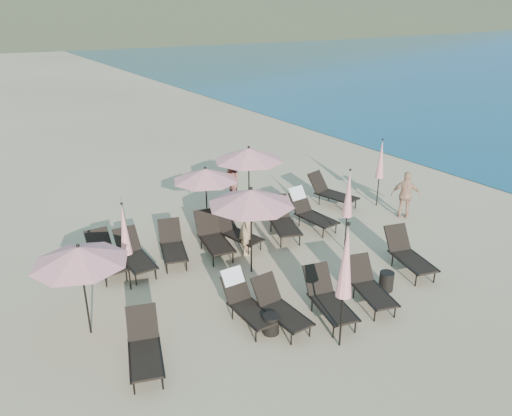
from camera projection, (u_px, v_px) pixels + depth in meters
ground at (340, 293)px, 12.21m from camera, size 800.00×800.00×0.00m
lounger_0 at (144, 346)px, 9.64m from camera, size 1.08×1.75×0.94m
lounger_1 at (245, 301)px, 11.05m from camera, size 0.61×1.62×1.01m
lounger_2 at (279, 307)px, 10.91m from camera, size 0.66×1.62×0.92m
lounger_3 at (328, 298)px, 11.19m from camera, size 1.00×1.79×0.97m
lounger_4 at (369, 286)px, 11.72m from camera, size 1.03×1.73×0.93m
lounger_5 at (408, 254)px, 13.15m from camera, size 1.08×1.85×1.00m
lounger_6 at (134, 254)px, 13.15m from camera, size 0.66×1.69×0.97m
lounger_7 at (106, 256)px, 13.06m from camera, size 0.65×1.68×0.97m
lounger_8 at (213, 237)px, 14.08m from camera, size 0.99×1.88×1.03m
lounger_9 at (236, 231)px, 14.52m from camera, size 0.95×1.69×0.92m
lounger_10 at (282, 220)px, 15.15m from camera, size 1.24×1.94×1.04m
lounger_11 at (331, 192)px, 17.43m from camera, size 1.12×1.93×1.04m
lounger_12 at (172, 245)px, 13.69m from camera, size 1.07×1.76×0.95m
lounger_13 at (309, 210)px, 15.73m from camera, size 0.80×1.85×1.12m
umbrella_open_0 at (79, 255)px, 10.05m from camera, size 1.98×1.98×2.13m
umbrella_open_1 at (251, 197)px, 12.41m from camera, size 2.22×2.22×2.39m
umbrella_open_2 at (205, 175)px, 14.75m from camera, size 1.99×1.99×2.14m
umbrella_open_3 at (249, 154)px, 15.81m from camera, size 2.26×2.26×2.43m
umbrella_closed_0 at (346, 262)px, 9.63m from camera, size 0.33×0.33×2.80m
umbrella_closed_1 at (381, 160)px, 16.90m from camera, size 0.28×0.28×2.41m
umbrella_closed_2 at (124, 230)px, 11.78m from camera, size 0.27×0.27×2.33m
umbrella_closed_3 at (348, 194)px, 13.74m from camera, size 0.29×0.29×2.45m
side_table_0 at (271, 324)px, 10.68m from camera, size 0.37×0.37×0.43m
side_table_1 at (386, 281)px, 12.28m from camera, size 0.36×0.36×0.49m
beachgoer_a at (247, 224)px, 13.89m from camera, size 0.73×0.77×1.76m
beachgoer_b at (231, 182)px, 17.53m from camera, size 0.61×0.77×1.54m
beachgoer_c at (406, 195)px, 16.26m from camera, size 0.90×0.95×1.58m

